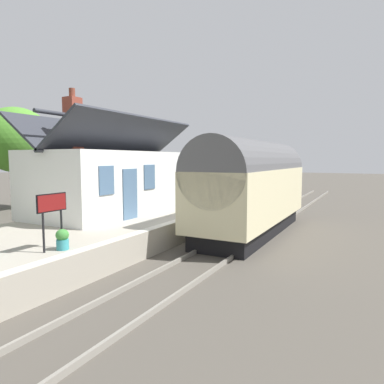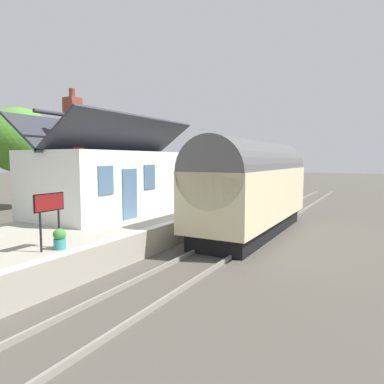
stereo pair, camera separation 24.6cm
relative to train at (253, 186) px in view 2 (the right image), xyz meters
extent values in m
plane|color=#4C473F|center=(-3.23, 0.90, -2.22)|extent=(160.00, 160.00, 0.00)
cube|color=#A39B8C|center=(-3.23, 4.79, -1.74)|extent=(32.00, 5.79, 0.95)
cube|color=beige|center=(-3.23, 2.08, -1.26)|extent=(32.00, 0.36, 0.02)
cube|color=gray|center=(-3.23, -0.72, -2.15)|extent=(52.00, 0.08, 0.14)
cube|color=gray|center=(-3.23, 0.72, -2.15)|extent=(52.00, 0.08, 0.14)
cube|color=black|center=(-0.01, 0.00, -1.87)|extent=(8.60, 2.29, 0.70)
cube|color=beige|center=(-0.01, 0.00, -0.37)|extent=(9.35, 2.70, 2.30)
cylinder|color=#515154|center=(-0.01, 0.00, 0.78)|extent=(9.35, 2.65, 2.65)
cube|color=black|center=(-0.01, 1.36, -0.08)|extent=(7.94, 0.03, 0.80)
cylinder|color=black|center=(2.80, 0.00, -1.87)|extent=(0.70, 2.16, 0.70)
cylinder|color=black|center=(-2.81, 0.00, -1.87)|extent=(0.70, 2.16, 0.70)
cube|color=black|center=(4.69, 0.00, 0.04)|extent=(0.04, 2.16, 0.90)
cylinder|color=#F2EDCC|center=(4.71, 0.00, -0.94)|extent=(0.06, 0.24, 0.24)
cube|color=red|center=(4.75, 0.00, -1.40)|extent=(0.16, 2.56, 0.24)
cube|color=white|center=(-2.87, 5.98, 0.16)|extent=(7.37, 3.92, 2.85)
cube|color=#2D3038|center=(-2.87, 5.00, 2.28)|extent=(7.87, 2.22, 1.63)
cube|color=#2D3038|center=(-2.87, 6.96, 2.28)|extent=(7.87, 2.22, 1.63)
cylinder|color=#2D3038|center=(-2.87, 5.98, 2.98)|extent=(7.87, 0.16, 0.16)
cube|color=brown|center=(-5.01, 5.98, 2.65)|extent=(0.56, 0.56, 2.13)
cylinder|color=brown|center=(-5.01, 5.98, 3.89)|extent=(0.24, 0.24, 0.36)
cube|color=slate|center=(-3.90, 4.00, -0.22)|extent=(0.90, 0.06, 2.10)
cube|color=slate|center=(-5.30, 4.00, 0.43)|extent=(0.80, 0.05, 1.10)
cube|color=slate|center=(-2.50, 4.00, 0.43)|extent=(0.80, 0.05, 1.10)
cube|color=teal|center=(6.50, 4.20, -0.82)|extent=(1.42, 0.46, 0.06)
cube|color=teal|center=(6.49, 4.02, -0.59)|extent=(1.40, 0.17, 0.40)
cube|color=black|center=(5.94, 4.23, -1.05)|extent=(0.08, 0.36, 0.44)
cube|color=black|center=(7.06, 4.18, -1.05)|extent=(0.08, 0.36, 0.44)
cube|color=teal|center=(3.60, 4.45, -0.82)|extent=(1.41, 0.45, 0.06)
cube|color=teal|center=(3.61, 4.27, -0.59)|extent=(1.40, 0.16, 0.40)
cube|color=black|center=(3.04, 4.43, -1.05)|extent=(0.07, 0.36, 0.44)
cube|color=black|center=(4.16, 4.48, -1.05)|extent=(0.07, 0.36, 0.44)
cylinder|color=teal|center=(-8.68, 2.59, -1.12)|extent=(0.33, 0.33, 0.29)
ellipsoid|color=#3D8438|center=(-8.68, 2.59, -0.86)|extent=(0.35, 0.35, 0.33)
cube|color=black|center=(5.51, 5.59, -1.09)|extent=(0.71, 0.32, 0.35)
ellipsoid|color=#4C8C2D|center=(5.51, 5.59, -0.80)|extent=(0.64, 0.29, 0.29)
cylinder|color=teal|center=(2.72, 3.42, -1.06)|extent=(0.33, 0.33, 0.42)
ellipsoid|color=olive|center=(2.72, 3.42, -0.74)|extent=(0.33, 0.33, 0.32)
cylinder|color=gray|center=(7.57, 4.34, -1.09)|extent=(0.42, 0.42, 0.35)
ellipsoid|color=#4C8C2D|center=(7.57, 4.34, -0.70)|extent=(0.62, 0.62, 0.52)
cube|color=teal|center=(2.89, 2.73, -1.08)|extent=(0.77, 0.32, 0.38)
ellipsoid|color=#3D8438|center=(2.89, 2.73, -0.77)|extent=(0.70, 0.29, 0.29)
cylinder|color=black|center=(-9.13, 2.78, -0.72)|extent=(0.06, 0.06, 1.10)
cylinder|color=black|center=(-8.53, 2.78, -0.72)|extent=(0.06, 0.06, 1.10)
cube|color=maroon|center=(-8.83, 2.78, 0.05)|extent=(0.90, 0.06, 0.44)
cube|color=black|center=(-8.83, 2.78, 0.05)|extent=(0.96, 0.03, 0.50)
cylinder|color=#4C3828|center=(-0.23, 16.50, -0.62)|extent=(0.26, 0.26, 3.20)
ellipsoid|color=#4C8C2D|center=(-0.23, 16.50, 2.51)|extent=(4.60, 4.97, 4.37)
camera|label=1|loc=(-15.18, -4.94, 1.23)|focal=32.04mm
camera|label=2|loc=(-15.06, -5.16, 1.23)|focal=32.04mm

